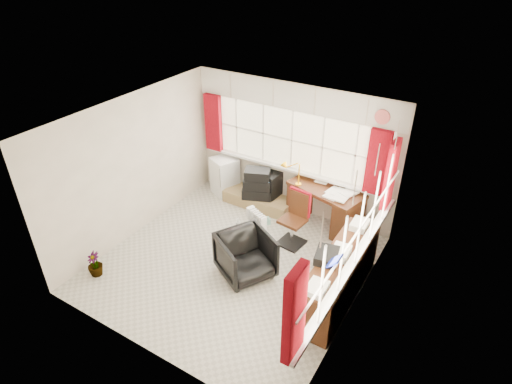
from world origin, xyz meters
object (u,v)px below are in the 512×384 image
at_px(office_chair, 246,256).
at_px(desk_lamp, 299,169).
at_px(crt_tv, 268,182).
at_px(tv_bench, 259,200).
at_px(mini_fridge, 225,176).
at_px(radiator, 258,230).
at_px(desk, 325,204).
at_px(credenza, 339,276).
at_px(task_chair, 296,216).

bearing_deg(office_chair, desk_lamp, 29.15).
bearing_deg(crt_tv, office_chair, -69.48).
bearing_deg(desk_lamp, tv_bench, 175.93).
bearing_deg(mini_fridge, desk_lamp, -4.69).
height_order(office_chair, radiator, office_chair).
distance_m(office_chair, crt_tv, 2.13).
height_order(desk, crt_tv, desk).
height_order(desk_lamp, credenza, desk_lamp).
bearing_deg(credenza, desk_lamp, 134.01).
bearing_deg(desk_lamp, crt_tv, 163.24).
bearing_deg(mini_fridge, credenza, -27.04).
xyz_separation_m(task_chair, mini_fridge, (-1.99, 0.72, -0.14)).
height_order(credenza, tv_bench, credenza).
xyz_separation_m(office_chair, radiator, (-0.28, 0.83, -0.12)).
bearing_deg(desk, credenza, -60.08).
bearing_deg(tv_bench, task_chair, -29.67).
bearing_deg(radiator, tv_bench, 119.95).
height_order(desk_lamp, radiator, desk_lamp).
relative_size(desk, office_chair, 1.84).
bearing_deg(tv_bench, desk, 3.37).
distance_m(office_chair, radiator, 0.88).
height_order(credenza, crt_tv, credenza).
bearing_deg(radiator, mini_fridge, 143.05).
distance_m(crt_tv, mini_fridge, 0.98).
bearing_deg(mini_fridge, tv_bench, -5.33).
bearing_deg(crt_tv, tv_bench, -123.68).
height_order(crt_tv, mini_fridge, mini_fridge).
xyz_separation_m(desk_lamp, radiator, (-0.30, -0.93, -0.85)).
xyz_separation_m(desk, tv_bench, (-1.36, -0.08, -0.31)).
bearing_deg(crt_tv, desk, -3.98).
relative_size(desk, tv_bench, 1.05).
distance_m(task_chair, radiator, 0.72).
height_order(radiator, credenza, credenza).
bearing_deg(desk_lamp, task_chair, -65.90).
bearing_deg(credenza, tv_bench, 146.30).
height_order(desk, tv_bench, desk).
xyz_separation_m(office_chair, mini_fridge, (-1.71, 1.90, 0.03)).
xyz_separation_m(desk_lamp, office_chair, (-0.01, -1.76, -0.73)).
bearing_deg(tv_bench, desk_lamp, -4.07).
height_order(desk, office_chair, desk).
bearing_deg(crt_tv, radiator, -68.31).
xyz_separation_m(tv_bench, mini_fridge, (-0.86, 0.08, 0.27)).
height_order(office_chair, mini_fridge, mini_fridge).
bearing_deg(desk, tv_bench, -176.63).
xyz_separation_m(task_chair, radiator, (-0.56, -0.35, -0.29)).
relative_size(office_chair, mini_fridge, 1.02).
xyz_separation_m(tv_bench, crt_tv, (0.11, 0.17, 0.37)).
bearing_deg(task_chair, desk, 72.62).
height_order(office_chair, tv_bench, office_chair).
bearing_deg(tv_bench, radiator, -60.05).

